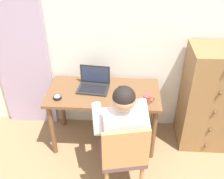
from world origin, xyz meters
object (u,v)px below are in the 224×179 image
laptop (94,84)px  coffee_mug (147,99)px  desk (104,99)px  computer_mouse (121,88)px  chair (123,154)px  person_seated (121,127)px  desk_clock (57,97)px  dresser (209,99)px

laptop → coffee_mug: (0.58, -0.26, -0.00)m
desk → computer_mouse: bearing=16.3°
chair → laptop: size_ratio=2.42×
person_seated → desk_clock: bearing=153.2°
computer_mouse → coffee_mug: size_ratio=0.83×
desk → person_seated: size_ratio=1.04×
desk → computer_mouse: (0.19, 0.06, 0.12)m
laptop → coffee_mug: 0.64m
person_seated → coffee_mug: person_seated is taller
person_seated → coffee_mug: (0.26, 0.33, 0.10)m
chair → laptop: bearing=115.1°
dresser → person_seated: bearing=-149.0°
dresser → chair: (-0.95, -0.77, -0.13)m
desk_clock → dresser: bearing=8.3°
desk → chair: (0.24, -0.69, -0.13)m
desk → laptop: bearing=146.6°
dresser → chair: 1.23m
laptop → computer_mouse: bearing=-3.9°
desk → dresser: dresser is taller
desk → computer_mouse: computer_mouse is taller
desk → person_seated: (0.21, -0.51, 0.06)m
chair → computer_mouse: 0.79m
laptop → computer_mouse: laptop is taller
desk → laptop: laptop is taller
dresser → coffee_mug: 0.79m
chair → laptop: (-0.36, 0.76, 0.28)m
desk → computer_mouse: size_ratio=12.42×
desk → dresser: 1.20m
dresser → desk_clock: (-1.67, -0.24, 0.12)m
person_seated → computer_mouse: person_seated is taller
chair → desk: bearing=109.4°
desk_clock → coffee_mug: size_ratio=0.75×
desk → person_seated: 0.55m
dresser → desk_clock: size_ratio=13.74×
chair → coffee_mug: bearing=66.1°
desk_clock → coffee_mug: bearing=-1.1°
laptop → desk_clock: (-0.36, -0.24, -0.04)m
desk_clock → laptop: bearing=33.1°
desk → laptop: size_ratio=3.42×
desk → dresser: (1.19, 0.08, 0.00)m
chair → person_seated: 0.26m
computer_mouse → laptop: bearing=159.9°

